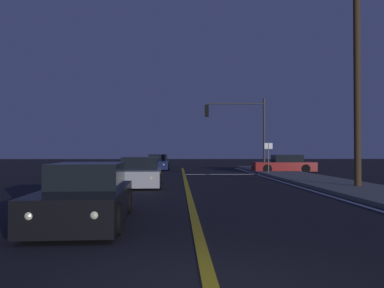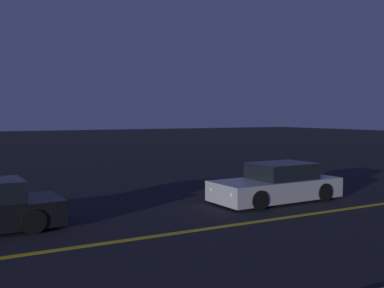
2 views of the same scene
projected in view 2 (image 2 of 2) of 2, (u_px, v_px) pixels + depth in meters
The scene contains 2 objects.
lane_line_center at pixel (275, 219), 12.98m from camera, with size 0.20×43.05×0.01m, color gold.
car_lead_oncoming_silver at pixel (277, 185), 15.70m from camera, with size 2.07×4.76×1.34m.
Camera 2 is at (10.06, 4.37, 3.03)m, focal length 41.74 mm.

